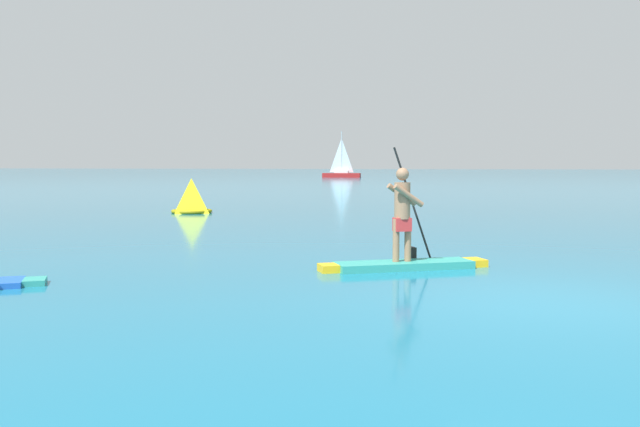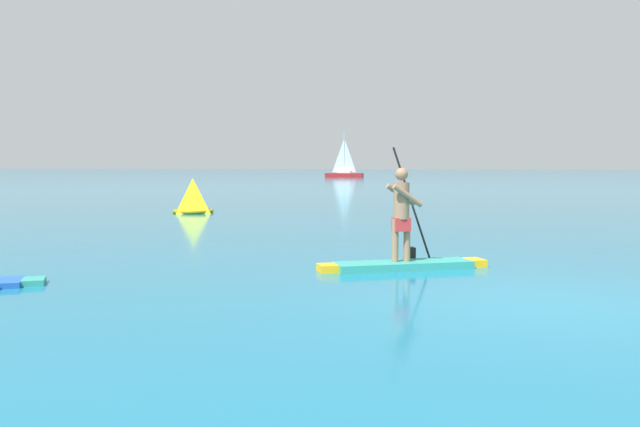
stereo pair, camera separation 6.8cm
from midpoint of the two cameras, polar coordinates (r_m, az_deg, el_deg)
The scene contains 4 objects.
ground at distance 9.24m, azimuth 18.15°, elevation -6.82°, with size 440.00×440.00×0.00m, color #196B8C.
paddleboarder_mid_center at distance 11.41m, azimuth 7.05°, elevation -2.80°, with size 2.69×1.72×2.02m.
race_marker_buoy at distance 24.69m, azimuth -10.37°, elevation 1.31°, with size 1.51×1.51×1.22m.
sailboat_left_horizon at distance 87.33m, azimuth 2.03°, elevation 3.49°, with size 4.84×1.54×5.79m.
Camera 2 is at (-0.62, -9.05, 1.72)m, focal length 38.77 mm.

